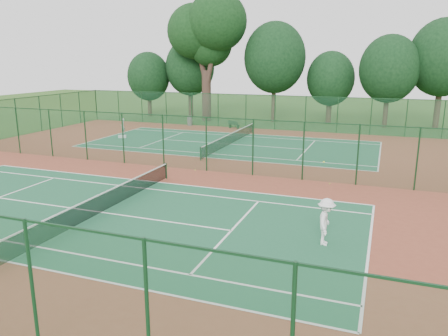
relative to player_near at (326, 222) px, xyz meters
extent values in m
plane|color=#2C531A|center=(-10.25, 9.04, -0.94)|extent=(120.00, 120.00, 0.00)
cube|color=brown|center=(-10.25, 9.04, -0.94)|extent=(40.00, 36.00, 0.01)
cube|color=#1B5737|center=(-10.25, 0.04, -0.93)|extent=(23.77, 10.97, 0.01)
cube|color=#1C5A3D|center=(-10.25, 18.04, -0.93)|extent=(23.77, 10.97, 0.01)
cube|color=#194B2F|center=(-10.25, 27.04, 0.81)|extent=(40.00, 0.02, 3.50)
cube|color=#163D1E|center=(-10.25, 27.04, 2.52)|extent=(40.00, 0.05, 0.05)
cube|color=#1A4F29|center=(-10.25, 9.04, 0.81)|extent=(40.00, 0.02, 3.50)
cube|color=#13361C|center=(-10.25, 9.04, 2.52)|extent=(40.00, 0.05, 0.05)
cylinder|color=#14371F|center=(-10.25, 6.44, -0.46)|extent=(0.10, 0.10, 0.97)
cube|color=black|center=(-10.25, 0.04, -0.46)|extent=(0.02, 12.80, 0.85)
cube|color=white|center=(-10.25, 0.04, -0.02)|extent=(0.04, 12.80, 0.06)
cylinder|color=#153A23|center=(-10.25, 11.64, -0.46)|extent=(0.10, 0.10, 0.97)
cylinder|color=#153A23|center=(-10.25, 24.44, -0.46)|extent=(0.10, 0.10, 0.97)
cube|color=black|center=(-10.25, 18.04, -0.46)|extent=(0.02, 12.80, 0.85)
cube|color=white|center=(-10.25, 18.04, -0.02)|extent=(0.04, 12.80, 0.06)
imported|color=white|center=(0.00, 0.00, 0.00)|extent=(0.73, 1.22, 1.85)
imported|color=silver|center=(-21.63, 19.28, -0.18)|extent=(0.52, 0.63, 1.49)
cylinder|color=slate|center=(-17.99, 26.64, -0.42)|extent=(0.62, 0.62, 1.03)
cube|color=black|center=(-13.34, 26.56, -0.74)|extent=(0.17, 0.35, 0.38)
cube|color=black|center=(-12.37, 26.23, -0.74)|extent=(0.17, 0.35, 0.38)
cube|color=black|center=(-12.86, 26.40, -0.53)|extent=(1.33, 0.75, 0.04)
cube|color=black|center=(-12.91, 26.23, -0.34)|extent=(1.23, 0.45, 0.38)
cube|color=silver|center=(-20.52, 17.47, -0.80)|extent=(0.75, 0.51, 0.27)
sphere|color=#BDE034|center=(-9.43, 8.83, -0.90)|extent=(0.06, 0.06, 0.06)
sphere|color=#A5C52D|center=(-0.88, 8.62, -0.90)|extent=(0.07, 0.07, 0.07)
sphere|color=#A5C42D|center=(-11.42, 8.71, -0.90)|extent=(0.07, 0.07, 0.07)
cylinder|color=#3A271F|center=(-17.73, 30.77, 1.93)|extent=(1.05, 1.05, 5.74)
cylinder|color=#3A271F|center=(-18.59, 31.05, 6.23)|extent=(1.94, 0.57, 5.70)
cylinder|color=#3A271F|center=(-16.87, 30.58, 6.51)|extent=(1.82, 0.54, 6.19)
sphere|color=black|center=(-19.26, 31.05, 9.10)|extent=(6.12, 6.12, 6.12)
sphere|color=black|center=(-16.30, 30.58, 10.05)|extent=(6.50, 6.50, 6.50)
sphere|color=black|center=(-17.54, 31.53, 7.66)|extent=(4.97, 4.97, 4.97)
camera|label=1|loc=(1.80, -16.05, 6.04)|focal=35.00mm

